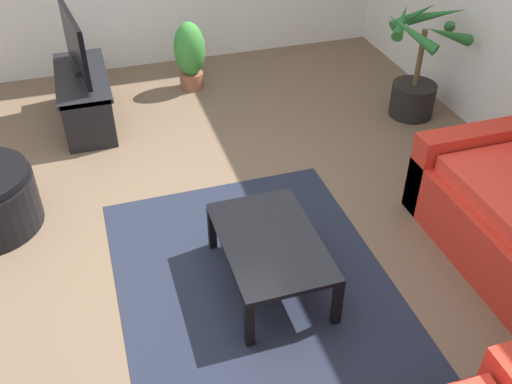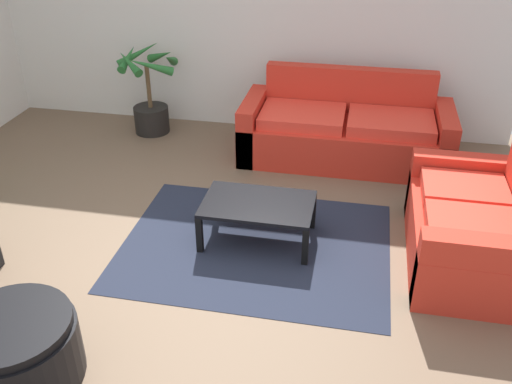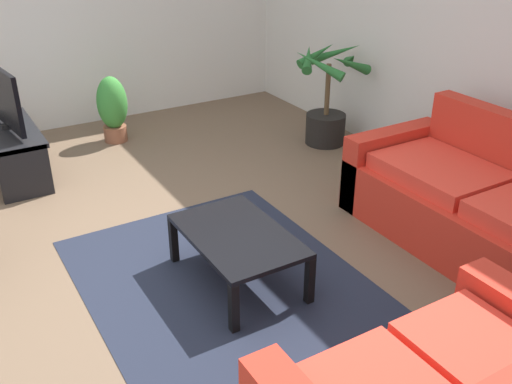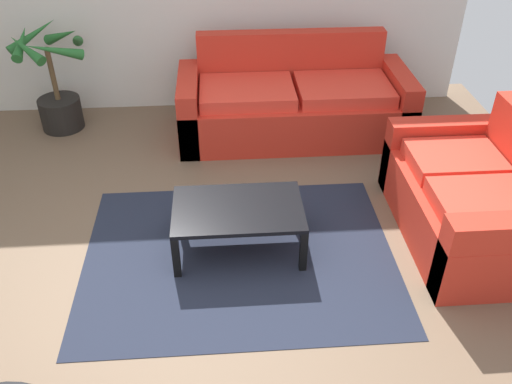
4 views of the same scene
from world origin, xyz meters
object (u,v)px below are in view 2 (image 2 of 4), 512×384
object	(u,v)px
couch_loveseat	(475,229)
coffee_table	(258,207)
potted_palm	(150,98)
couch_main	(345,132)
ottoman	(17,350)

from	to	relation	value
couch_loveseat	coffee_table	size ratio (longest dim) A/B	1.59
coffee_table	potted_palm	size ratio (longest dim) A/B	0.89
couch_main	couch_loveseat	xyz separation A→B (m)	(1.10, -1.65, -0.01)
couch_main	potted_palm	distance (m)	2.30
ottoman	coffee_table	bearing A→B (deg)	56.85
potted_palm	couch_main	bearing A→B (deg)	-6.75
couch_loveseat	potted_palm	bearing A→B (deg)	150.34
potted_palm	ottoman	bearing A→B (deg)	-81.91
couch_main	ottoman	world-z (taller)	couch_main
couch_main	ottoman	xyz separation A→B (m)	(-1.75, -3.44, -0.08)
coffee_table	ottoman	size ratio (longest dim) A/B	1.20
couch_loveseat	potted_palm	world-z (taller)	potted_palm
coffee_table	ottoman	world-z (taller)	ottoman
couch_loveseat	coffee_table	xyz separation A→B (m)	(-1.71, -0.04, 0.02)
couch_loveseat	potted_palm	distance (m)	3.89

